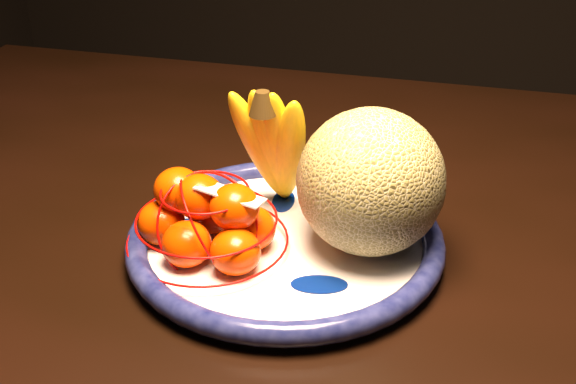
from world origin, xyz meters
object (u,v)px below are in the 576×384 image
(dining_table, at_px, (308,242))
(cantaloupe, at_px, (370,182))
(mandarin_bag, at_px, (207,220))
(banana_bunch, at_px, (275,142))
(fruit_bowl, at_px, (285,240))

(dining_table, height_order, cantaloupe, cantaloupe)
(cantaloupe, xyz_separation_m, mandarin_bag, (-0.16, -0.06, -0.04))
(banana_bunch, bearing_deg, fruit_bowl, -58.76)
(cantaloupe, height_order, mandarin_bag, cantaloupe)
(fruit_bowl, relative_size, mandarin_bag, 1.52)
(banana_bunch, distance_m, mandarin_bag, 0.12)
(cantaloupe, bearing_deg, banana_bunch, 160.82)
(mandarin_bag, bearing_deg, fruit_bowl, 28.72)
(banana_bunch, bearing_deg, cantaloupe, -15.78)
(dining_table, bearing_deg, mandarin_bag, -111.80)
(dining_table, relative_size, mandarin_bag, 6.56)
(cantaloupe, xyz_separation_m, banana_bunch, (-0.12, 0.04, 0.01))
(fruit_bowl, bearing_deg, mandarin_bag, -151.28)
(dining_table, xyz_separation_m, fruit_bowl, (0.01, -0.14, 0.09))
(banana_bunch, bearing_deg, dining_table, 79.75)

